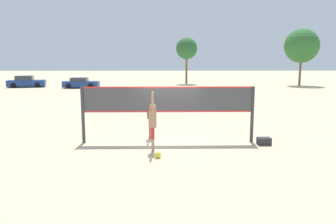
% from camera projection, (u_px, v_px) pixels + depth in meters
% --- Properties ---
extents(ground_plane, '(200.00, 200.00, 0.00)m').
position_uv_depth(ground_plane, '(168.00, 142.00, 13.82)').
color(ground_plane, beige).
extents(volleyball_net, '(7.20, 0.14, 2.36)m').
position_uv_depth(volleyball_net, '(168.00, 105.00, 13.57)').
color(volleyball_net, '#38383D').
rests_on(volleyball_net, ground_plane).
extents(player_spiker, '(0.28, 0.72, 2.27)m').
position_uv_depth(player_spiker, '(153.00, 120.00, 12.25)').
color(player_spiker, tan).
rests_on(player_spiker, ground_plane).
extents(player_blocker, '(0.28, 0.71, 2.16)m').
position_uv_depth(player_blocker, '(150.00, 113.00, 14.39)').
color(player_blocker, '#8C664C').
rests_on(player_blocker, ground_plane).
extents(volleyball, '(0.23, 0.23, 0.23)m').
position_uv_depth(volleyball, '(158.00, 155.00, 11.57)').
color(volleyball, yellow).
rests_on(volleyball, ground_plane).
extents(gear_bag, '(0.54, 0.35, 0.30)m').
position_uv_depth(gear_bag, '(264.00, 141.00, 13.38)').
color(gear_bag, '#2D2D33').
rests_on(gear_bag, ground_plane).
extents(parked_car_near, '(4.40, 1.99, 1.32)m').
position_uv_depth(parked_car_near, '(81.00, 83.00, 41.15)').
color(parked_car_near, navy).
rests_on(parked_car_near, ground_plane).
extents(parked_car_mid, '(4.88, 2.80, 1.49)m').
position_uv_depth(parked_car_mid, '(26.00, 82.00, 42.47)').
color(parked_car_mid, navy).
rests_on(parked_car_mid, ground_plane).
extents(tree_left_cluster, '(4.62, 4.62, 7.72)m').
position_uv_depth(tree_left_cluster, '(302.00, 46.00, 44.55)').
color(tree_left_cluster, brown).
rests_on(tree_left_cluster, ground_plane).
extents(tree_right_cluster, '(3.13, 3.13, 6.76)m').
position_uv_depth(tree_right_cluster, '(187.00, 49.00, 48.09)').
color(tree_right_cluster, brown).
rests_on(tree_right_cluster, ground_plane).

